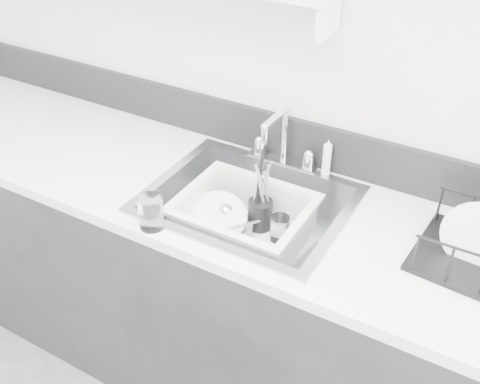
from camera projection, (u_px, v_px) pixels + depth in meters
The scene contains 12 objects.
counter_run at pixel (247, 301), 2.06m from camera, with size 3.20×0.62×0.92m.
backsplash at pixel (289, 138), 1.97m from camera, with size 3.20×0.02×0.16m, color black.
sink at pixel (248, 222), 1.85m from camera, with size 0.64×0.52×0.20m, color silver, non-canonical shape.
faucet at pixel (283, 150), 1.94m from camera, with size 0.26×0.18×0.23m.
side_sprayer at pixel (327, 158), 1.88m from camera, with size 0.03×0.03×0.14m, color silver.
wash_tub at pixel (244, 222), 1.84m from camera, with size 0.42×0.34×0.16m, color silver, non-canonical shape.
plate_stack at pixel (218, 225), 1.89m from camera, with size 0.26×0.25×0.10m.
utensil_cup at pixel (260, 212), 1.90m from camera, with size 0.08×0.08×0.28m.
ladle at pixel (238, 225), 1.88m from camera, with size 0.25×0.09×0.07m, color silver, non-canonical shape.
tumbler_in_tub at pixel (280, 229), 1.85m from camera, with size 0.06×0.06×0.09m, color white.
tumbler_counter at pixel (151, 212), 1.66m from camera, with size 0.08×0.08×0.10m, color white.
bowl_small at pixel (263, 256), 1.78m from camera, with size 0.11×0.11×0.03m, color white.
Camera 1 is at (0.71, -0.09, 1.97)m, focal length 42.00 mm.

